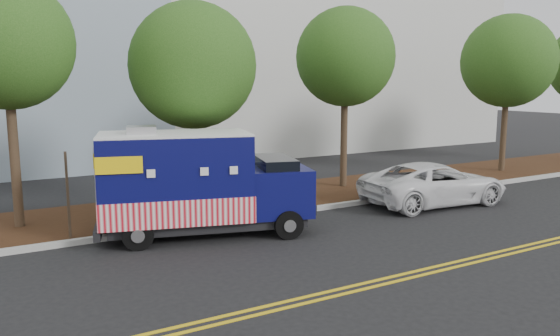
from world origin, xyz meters
TOP-DOWN VIEW (x-y plane):
  - ground at (0.00, 0.00)m, footprint 120.00×120.00m
  - curb at (0.00, 1.40)m, footprint 120.00×0.18m
  - mulch_strip at (0.00, 3.50)m, footprint 120.00×4.00m
  - centerline_near at (0.00, -4.45)m, footprint 120.00×0.10m
  - centerline_far at (0.00, -4.70)m, footprint 120.00×0.10m
  - tree_a at (-5.56, 3.52)m, footprint 3.55×3.55m
  - tree_b at (-0.45, 3.17)m, footprint 3.90×3.90m
  - tree_c at (5.81, 3.76)m, footprint 3.69×3.69m
  - tree_d at (14.21, 3.12)m, footprint 4.06×4.06m
  - sign_post at (-4.53, 1.60)m, footprint 0.06×0.06m
  - food_truck at (-1.45, 0.67)m, footprint 6.04×3.52m
  - white_car at (6.97, 0.18)m, footprint 5.32×2.79m

SIDE VIEW (x-z plane):
  - ground at x=0.00m, z-range 0.00..0.00m
  - centerline_near at x=0.00m, z-range 0.00..0.01m
  - centerline_far at x=0.00m, z-range 0.00..0.01m
  - curb at x=0.00m, z-range 0.00..0.15m
  - mulch_strip at x=0.00m, z-range 0.00..0.15m
  - white_car at x=6.97m, z-range 0.00..1.43m
  - sign_post at x=-4.53m, z-range 0.00..2.40m
  - food_truck at x=-1.45m, z-range -0.14..2.87m
  - tree_b at x=-0.45m, z-range 1.33..7.90m
  - tree_d at x=14.21m, z-range 1.48..8.53m
  - tree_c at x=5.81m, z-range 1.58..8.46m
  - tree_a at x=-5.56m, z-range 1.67..8.60m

